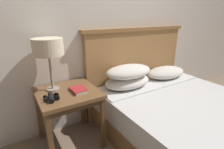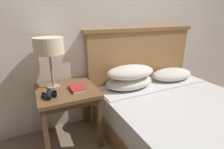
{
  "view_description": "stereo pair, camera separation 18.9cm",
  "coord_description": "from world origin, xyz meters",
  "views": [
    {
      "loc": [
        -1.15,
        -0.95,
        1.32
      ],
      "look_at": [
        -0.21,
        0.57,
        0.71
      ],
      "focal_mm": 28.0,
      "sensor_mm": 36.0,
      "label": 1
    },
    {
      "loc": [
        -0.98,
        -1.04,
        1.32
      ],
      "look_at": [
        -0.21,
        0.57,
        0.71
      ],
      "focal_mm": 28.0,
      "sensor_mm": 36.0,
      "label": 2
    }
  ],
  "objects": [
    {
      "name": "book_on_nightstand",
      "position": [
        -0.6,
        0.56,
        0.62
      ],
      "size": [
        0.14,
        0.19,
        0.03
      ],
      "color": "silver",
      "rests_on": "nightstand"
    },
    {
      "name": "bed",
      "position": [
        0.38,
        0.09,
        0.29
      ],
      "size": [
        1.61,
        1.85,
        1.16
      ],
      "color": "brown",
      "rests_on": "ground_plane"
    },
    {
      "name": "binoculars_pair",
      "position": [
        -0.88,
        0.51,
        0.63
      ],
      "size": [
        0.15,
        0.16,
        0.05
      ],
      "color": "black",
      "rests_on": "nightstand"
    },
    {
      "name": "table_lamp",
      "position": [
        -0.81,
        0.74,
        1.03
      ],
      "size": [
        0.28,
        0.28,
        0.51
      ],
      "color": "gray",
      "rests_on": "nightstand"
    },
    {
      "name": "wall_back",
      "position": [
        0.0,
        0.95,
        1.3
      ],
      "size": [
        8.0,
        0.06,
        2.6
      ],
      "color": "silver",
      "rests_on": "ground_plane"
    },
    {
      "name": "nightstand",
      "position": [
        -0.7,
        0.62,
        0.53
      ],
      "size": [
        0.58,
        0.58,
        0.61
      ],
      "color": "brown",
      "rests_on": "ground_plane"
    }
  ]
}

